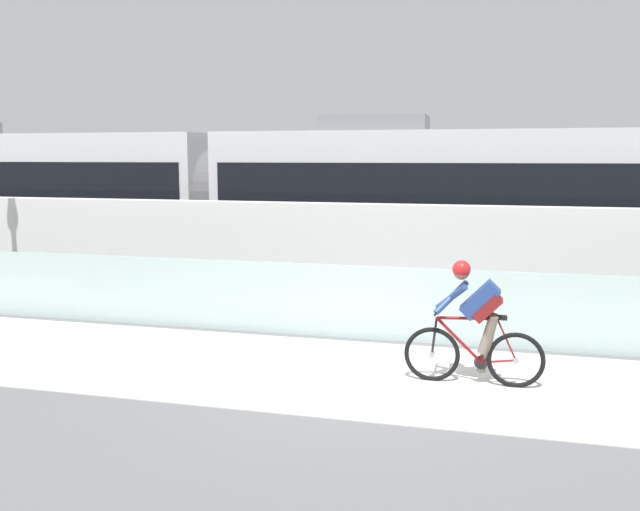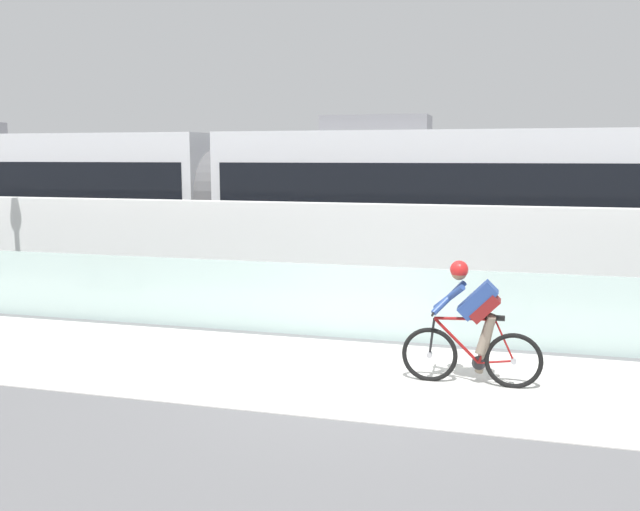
{
  "view_description": "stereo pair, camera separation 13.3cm",
  "coord_description": "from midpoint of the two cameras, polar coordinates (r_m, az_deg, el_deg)",
  "views": [
    {
      "loc": [
        1.65,
        -8.7,
        2.91
      ],
      "look_at": [
        -1.21,
        2.35,
        1.25
      ],
      "focal_mm": 38.46,
      "sensor_mm": 36.0,
      "label": 1
    },
    {
      "loc": [
        1.78,
        -8.67,
        2.91
      ],
      "look_at": [
        -1.21,
        2.35,
        1.25
      ],
      "focal_mm": 38.46,
      "sensor_mm": 36.0,
      "label": 2
    }
  ],
  "objects": [
    {
      "name": "cyclist_on_bike",
      "position": [
        8.94,
        13.0,
        -5.7
      ],
      "size": [
        1.77,
        0.58,
        1.61
      ],
      "color": "black",
      "rests_on": "ground"
    },
    {
      "name": "ground_plane",
      "position": [
        9.32,
        3.86,
        -9.94
      ],
      "size": [
        200.0,
        200.0,
        0.0
      ],
      "primitive_type": "plane",
      "color": "slate"
    },
    {
      "name": "tram_rail_near",
      "position": [
        15.2,
        8.42,
        -2.84
      ],
      "size": [
        32.0,
        0.08,
        0.01
      ],
      "primitive_type": "cube",
      "color": "#595654",
      "rests_on": "ground"
    },
    {
      "name": "concrete_barrier_wall",
      "position": [
        12.59,
        7.17,
        -0.41
      ],
      "size": [
        32.0,
        0.36,
        2.05
      ],
      "primitive_type": "cube",
      "color": "silver",
      "rests_on": "ground"
    },
    {
      "name": "glass_parapet",
      "position": [
        10.92,
        5.8,
        -4.02
      ],
      "size": [
        32.0,
        0.05,
        1.19
      ],
      "primitive_type": "cube",
      "color": "#ADC6C1",
      "rests_on": "ground"
    },
    {
      "name": "tram",
      "position": [
        16.91,
        -7.89,
        4.75
      ],
      "size": [
        22.56,
        2.54,
        3.81
      ],
      "color": "silver",
      "rests_on": "ground"
    },
    {
      "name": "bike_path_deck",
      "position": [
        9.32,
        3.86,
        -9.91
      ],
      "size": [
        32.0,
        3.2,
        0.01
      ],
      "primitive_type": "cube",
      "color": "silver",
      "rests_on": "ground"
    },
    {
      "name": "tram_rail_far",
      "position": [
        16.6,
        9.01,
        -1.91
      ],
      "size": [
        32.0,
        0.08,
        0.01
      ],
      "primitive_type": "cube",
      "color": "#595654",
      "rests_on": "ground"
    }
  ]
}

